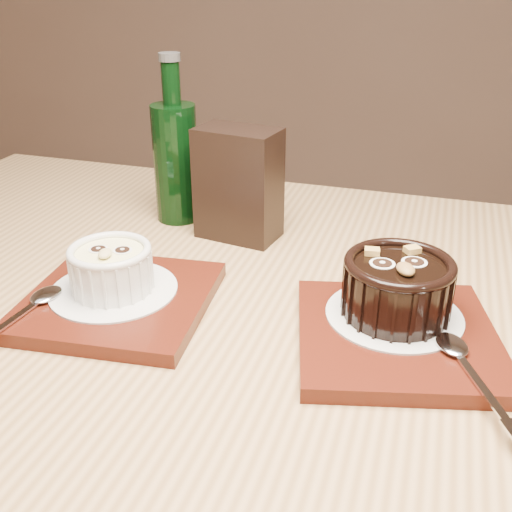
{
  "coord_description": "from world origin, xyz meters",
  "views": [
    {
      "loc": [
        0.24,
        -0.22,
        1.07
      ],
      "look_at": [
        0.11,
        0.28,
        0.81
      ],
      "focal_mm": 42.0,
      "sensor_mm": 36.0,
      "label": 1
    }
  ],
  "objects_px": {
    "table": "(260,388)",
    "ramekin_white": "(111,267)",
    "tray_left": "(119,300)",
    "green_bottle": "(176,159)",
    "condiment_stand": "(238,184)",
    "ramekin_dark": "(397,285)",
    "tray_right": "(397,337)"
  },
  "relations": [
    {
      "from": "green_bottle",
      "to": "condiment_stand",
      "type": "bearing_deg",
      "value": -19.98
    },
    {
      "from": "tray_right",
      "to": "condiment_stand",
      "type": "relative_size",
      "value": 1.29
    },
    {
      "from": "tray_right",
      "to": "green_bottle",
      "type": "xyz_separation_m",
      "value": [
        -0.31,
        0.23,
        0.08
      ]
    },
    {
      "from": "tray_right",
      "to": "condiment_stand",
      "type": "bearing_deg",
      "value": 136.77
    },
    {
      "from": "table",
      "to": "ramekin_white",
      "type": "relative_size",
      "value": 14.79
    },
    {
      "from": "ramekin_white",
      "to": "table",
      "type": "bearing_deg",
      "value": -4.09
    },
    {
      "from": "ramekin_white",
      "to": "tray_right",
      "type": "bearing_deg",
      "value": -9.53
    },
    {
      "from": "tray_left",
      "to": "green_bottle",
      "type": "distance_m",
      "value": 0.25
    },
    {
      "from": "table",
      "to": "tray_left",
      "type": "xyz_separation_m",
      "value": [
        -0.15,
        -0.02,
        0.1
      ]
    },
    {
      "from": "tray_right",
      "to": "green_bottle",
      "type": "height_order",
      "value": "green_bottle"
    },
    {
      "from": "tray_left",
      "to": "ramekin_white",
      "type": "relative_size",
      "value": 2.15
    },
    {
      "from": "tray_left",
      "to": "table",
      "type": "bearing_deg",
      "value": 7.8
    },
    {
      "from": "green_bottle",
      "to": "tray_right",
      "type": "bearing_deg",
      "value": -37.16
    },
    {
      "from": "tray_right",
      "to": "condiment_stand",
      "type": "distance_m",
      "value": 0.29
    },
    {
      "from": "ramekin_dark",
      "to": "condiment_stand",
      "type": "bearing_deg",
      "value": 119.28
    },
    {
      "from": "ramekin_white",
      "to": "condiment_stand",
      "type": "bearing_deg",
      "value": 59.33
    },
    {
      "from": "table",
      "to": "condiment_stand",
      "type": "distance_m",
      "value": 0.25
    },
    {
      "from": "ramekin_dark",
      "to": "ramekin_white",
      "type": "bearing_deg",
      "value": 164.4
    },
    {
      "from": "table",
      "to": "ramekin_white",
      "type": "xyz_separation_m",
      "value": [
        -0.15,
        -0.01,
        0.13
      ]
    },
    {
      "from": "ramekin_dark",
      "to": "condiment_stand",
      "type": "relative_size",
      "value": 0.73
    },
    {
      "from": "table",
      "to": "tray_right",
      "type": "bearing_deg",
      "value": -6.16
    },
    {
      "from": "condiment_stand",
      "to": "green_bottle",
      "type": "xyz_separation_m",
      "value": [
        -0.1,
        0.04,
        0.01
      ]
    },
    {
      "from": "condiment_stand",
      "to": "tray_right",
      "type": "bearing_deg",
      "value": -43.23
    },
    {
      "from": "tray_right",
      "to": "ramekin_white",
      "type": "bearing_deg",
      "value": -179.97
    },
    {
      "from": "tray_left",
      "to": "green_bottle",
      "type": "xyz_separation_m",
      "value": [
        -0.03,
        0.24,
        0.08
      ]
    },
    {
      "from": "table",
      "to": "ramekin_dark",
      "type": "bearing_deg",
      "value": 4.47
    },
    {
      "from": "ramekin_white",
      "to": "ramekin_dark",
      "type": "height_order",
      "value": "ramekin_dark"
    },
    {
      "from": "ramekin_white",
      "to": "tray_right",
      "type": "relative_size",
      "value": 0.46
    },
    {
      "from": "ramekin_white",
      "to": "green_bottle",
      "type": "bearing_deg",
      "value": 85.49
    },
    {
      "from": "tray_left",
      "to": "ramekin_white",
      "type": "bearing_deg",
      "value": 143.95
    },
    {
      "from": "tray_left",
      "to": "tray_right",
      "type": "bearing_deg",
      "value": 1.12
    },
    {
      "from": "tray_right",
      "to": "condiment_stand",
      "type": "xyz_separation_m",
      "value": [
        -0.21,
        0.2,
        0.06
      ]
    }
  ]
}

